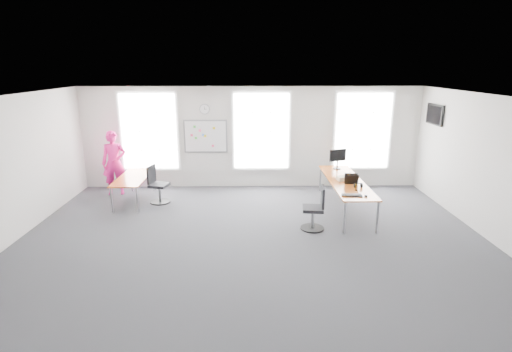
{
  "coord_description": "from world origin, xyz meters",
  "views": [
    {
      "loc": [
        -0.06,
        -7.71,
        3.59
      ],
      "look_at": [
        0.09,
        1.2,
        1.1
      ],
      "focal_mm": 28.0,
      "sensor_mm": 36.0,
      "label": 1
    }
  ],
  "objects_px": {
    "desk_right": "(346,182)",
    "person": "(114,163)",
    "monitor": "(338,157)",
    "chair_left": "(157,187)",
    "keyboard": "(352,195)",
    "headphones": "(358,185)",
    "chair_right": "(316,211)",
    "desk_left": "(133,179)"
  },
  "relations": [
    {
      "from": "desk_right",
      "to": "person",
      "type": "height_order",
      "value": "person"
    },
    {
      "from": "desk_right",
      "to": "monitor",
      "type": "relative_size",
      "value": 5.61
    },
    {
      "from": "person",
      "to": "monitor",
      "type": "relative_size",
      "value": 3.24
    },
    {
      "from": "chair_left",
      "to": "keyboard",
      "type": "distance_m",
      "value": 5.12
    },
    {
      "from": "chair_left",
      "to": "keyboard",
      "type": "height_order",
      "value": "chair_left"
    },
    {
      "from": "desk_right",
      "to": "keyboard",
      "type": "xyz_separation_m",
      "value": [
        -0.15,
        -1.22,
        0.06
      ]
    },
    {
      "from": "headphones",
      "to": "person",
      "type": "bearing_deg",
      "value": 158.55
    },
    {
      "from": "desk_right",
      "to": "chair_right",
      "type": "xyz_separation_m",
      "value": [
        -0.96,
        -1.26,
        -0.28
      ]
    },
    {
      "from": "desk_left",
      "to": "chair_left",
      "type": "xyz_separation_m",
      "value": [
        0.66,
        -0.11,
        -0.19
      ]
    },
    {
      "from": "person",
      "to": "monitor",
      "type": "xyz_separation_m",
      "value": [
        6.29,
        -0.22,
        0.19
      ]
    },
    {
      "from": "chair_right",
      "to": "monitor",
      "type": "height_order",
      "value": "monitor"
    },
    {
      "from": "chair_left",
      "to": "headphones",
      "type": "xyz_separation_m",
      "value": [
        5.06,
        -1.22,
        0.38
      ]
    },
    {
      "from": "desk_right",
      "to": "chair_right",
      "type": "distance_m",
      "value": 1.61
    },
    {
      "from": "desk_left",
      "to": "monitor",
      "type": "relative_size",
      "value": 3.35
    },
    {
      "from": "chair_left",
      "to": "headphones",
      "type": "relative_size",
      "value": 5.02
    },
    {
      "from": "headphones",
      "to": "monitor",
      "type": "distance_m",
      "value": 1.79
    },
    {
      "from": "desk_left",
      "to": "monitor",
      "type": "bearing_deg",
      "value": 4.44
    },
    {
      "from": "chair_right",
      "to": "headphones",
      "type": "height_order",
      "value": "chair_right"
    },
    {
      "from": "chair_right",
      "to": "monitor",
      "type": "xyz_separation_m",
      "value": [
        0.99,
        2.44,
        0.67
      ]
    },
    {
      "from": "desk_left",
      "to": "headphones",
      "type": "distance_m",
      "value": 5.87
    },
    {
      "from": "person",
      "to": "desk_left",
      "type": "bearing_deg",
      "value": -55.22
    },
    {
      "from": "person",
      "to": "headphones",
      "type": "relative_size",
      "value": 9.09
    },
    {
      "from": "person",
      "to": "keyboard",
      "type": "height_order",
      "value": "person"
    },
    {
      "from": "desk_left",
      "to": "person",
      "type": "xyz_separation_m",
      "value": [
        -0.69,
        0.65,
        0.28
      ]
    },
    {
      "from": "desk_right",
      "to": "monitor",
      "type": "height_order",
      "value": "monitor"
    },
    {
      "from": "chair_left",
      "to": "keyboard",
      "type": "xyz_separation_m",
      "value": [
        4.76,
        -1.85,
        0.34
      ]
    },
    {
      "from": "headphones",
      "to": "chair_left",
      "type": "bearing_deg",
      "value": 162.17
    },
    {
      "from": "chair_right",
      "to": "headphones",
      "type": "relative_size",
      "value": 4.99
    },
    {
      "from": "desk_right",
      "to": "chair_right",
      "type": "bearing_deg",
      "value": -127.14
    },
    {
      "from": "person",
      "to": "keyboard",
      "type": "xyz_separation_m",
      "value": [
        6.11,
        -2.61,
        -0.13
      ]
    },
    {
      "from": "keyboard",
      "to": "person",
      "type": "bearing_deg",
      "value": 168.13
    },
    {
      "from": "chair_left",
      "to": "monitor",
      "type": "relative_size",
      "value": 1.79
    },
    {
      "from": "monitor",
      "to": "person",
      "type": "bearing_deg",
      "value": 159.96
    },
    {
      "from": "person",
      "to": "headphones",
      "type": "distance_m",
      "value": 6.71
    },
    {
      "from": "chair_right",
      "to": "keyboard",
      "type": "distance_m",
      "value": 0.88
    },
    {
      "from": "person",
      "to": "keyboard",
      "type": "distance_m",
      "value": 6.65
    },
    {
      "from": "keyboard",
      "to": "headphones",
      "type": "xyz_separation_m",
      "value": [
        0.3,
        0.63,
        0.04
      ]
    },
    {
      "from": "person",
      "to": "monitor",
      "type": "bearing_deg",
      "value": -13.91
    },
    {
      "from": "keyboard",
      "to": "desk_left",
      "type": "bearing_deg",
      "value": 171.4
    },
    {
      "from": "chair_right",
      "to": "monitor",
      "type": "bearing_deg",
      "value": 164.62
    },
    {
      "from": "keyboard",
      "to": "chair_left",
      "type": "bearing_deg",
      "value": 170.04
    },
    {
      "from": "keyboard",
      "to": "monitor",
      "type": "relative_size",
      "value": 0.81
    }
  ]
}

